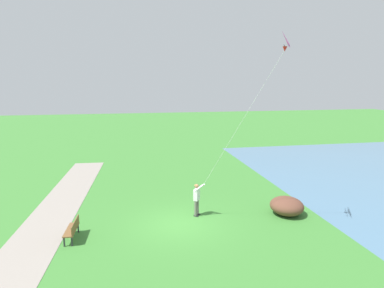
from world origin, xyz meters
TOP-DOWN VIEW (x-y plane):
  - ground_plane at (0.00, 0.00)m, footprint 120.00×120.00m
  - walkway_path at (6.70, 2.00)m, footprint 4.37×32.09m
  - person_kite_flyer at (-1.09, -0.94)m, footprint 0.62×0.55m
  - flying_kite at (-4.33, 1.32)m, footprint 3.45×2.74m
  - park_bench_near_walkway at (4.94, 0.61)m, footprint 0.53×1.52m
  - lakeside_shrub at (-5.84, -0.20)m, footprint 1.75×1.89m

SIDE VIEW (x-z plane):
  - ground_plane at x=0.00m, z-range 0.00..0.00m
  - walkway_path at x=6.70m, z-range 0.00..0.02m
  - lakeside_shrub at x=-5.84m, z-range 0.00..0.93m
  - park_bench_near_walkway at x=4.94m, z-range 0.07..0.95m
  - person_kite_flyer at x=-1.09m, z-range 0.13..1.96m
  - flying_kite at x=-4.33m, z-range 4.97..12.37m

